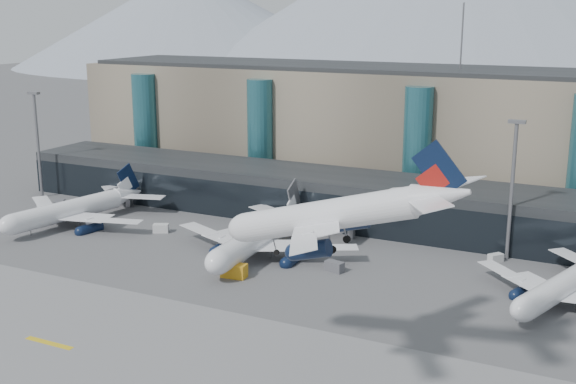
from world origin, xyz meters
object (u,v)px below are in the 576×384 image
Objects in this scene: jet_parked_right at (570,276)px; veh_b at (276,229)px; veh_a at (161,228)px; veh_d at (496,258)px; veh_h at (234,271)px; jet_parked_mid at (265,227)px; hero_jet at (349,206)px; veh_c at (334,266)px; lightmast_left at (37,139)px; veh_f at (59,205)px; jet_parked_left at (82,202)px; lightmast_mid at (512,182)px.

veh_b is (-57.43, 11.90, -3.27)m from jet_parked_right.
veh_a is 66.09m from veh_d.
veh_b is at bearing 95.22° from veh_h.
jet_parked_mid is 25.04m from veh_a.
veh_a is (-56.82, 40.97, -21.41)m from hero_jet.
lightmast_left is at bearing -178.40° from veh_c.
veh_d is at bearing -74.10° from jet_parked_mid.
jet_parked_mid is at bearing 144.68° from veh_d.
jet_parked_right is 12.76× the size of veh_b.
veh_a is at bearing 133.32° from veh_b.
veh_b is at bearing -110.52° from veh_f.
hero_jet is at bearing -142.84° from jet_parked_mid.
veh_h is (5.36, -26.18, 0.43)m from veh_b.
lightmast_left reaches higher than veh_d.
veh_d reaches higher than veh_b.
jet_parked_left is at bearing 135.73° from veh_d.
jet_parked_mid is 11.17× the size of veh_f.
hero_jet is 0.82× the size of jet_parked_mid.
lightmast_left reaches higher than jet_parked_mid.
jet_parked_right reaches higher than veh_d.
jet_parked_mid is at bearing 108.18° from jet_parked_right.
lightmast_mid is 35.26m from veh_c.
jet_parked_left is 42.46m from veh_b.
veh_a is (19.52, 1.23, -3.68)m from jet_parked_left.
jet_parked_right is at bearing -26.04° from veh_a.
jet_parked_mid reaches higher than veh_f.
lightmast_left reaches higher than veh_b.
lightmast_left is 46.88m from veh_a.
veh_c is (-25.81, -19.86, -13.51)m from lightmast_mid.
veh_a is (43.44, -11.28, -13.55)m from lightmast_left.
lightmast_mid reaches higher than veh_h.
veh_h is at bearing 123.84° from jet_parked_right.
veh_a is at bearing -75.27° from jet_parked_left.
lightmast_left is 0.80× the size of hero_jet.
jet_parked_right reaches higher than veh_h.
veh_b is at bearing -62.82° from jet_parked_left.
jet_parked_left is 44.24m from jet_parked_mid.
veh_f is at bearing 82.41° from jet_parked_mid.
jet_parked_left is 8.73× the size of veh_h.
veh_h is at bearing 140.85° from hero_jet.
lightmast_left is 69.94m from jet_parked_mid.
veh_d is at bearing 64.32° from jet_parked_right.
lightmast_mid is 51.79m from veh_h.
jet_parked_left is at bearing 156.17° from veh_h.
veh_f is at bearing 154.33° from veh_h.
jet_parked_right is 110.41m from veh_f.
jet_parked_right is (21.73, 39.52, -18.26)m from hero_jet.
jet_parked_left is (23.91, -12.51, -9.87)m from lightmast_left.
lightmast_mid is at bearing 6.96° from veh_d.
hero_jet reaches higher than lightmast_left.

